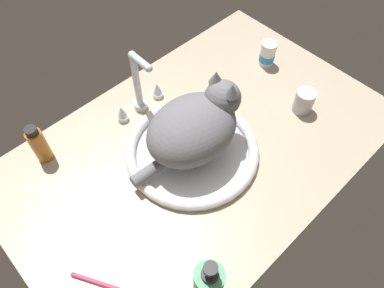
{
  "coord_description": "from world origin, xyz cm",
  "views": [
    {
      "loc": [
        -42.79,
        -41.67,
        88.2
      ],
      "look_at": [
        -3.33,
        -0.01,
        7.0
      ],
      "focal_mm": 34.57,
      "sensor_mm": 36.0,
      "label": 1
    }
  ],
  "objects_px": {
    "faucet": "(139,90)",
    "metal_jar": "(304,101)",
    "sink_basin": "(192,150)",
    "soap_pump_bottle": "(208,284)",
    "cat": "(197,125)",
    "toothbrush": "(111,287)",
    "pill_bottle": "(267,54)",
    "amber_bottle": "(39,144)"
  },
  "relations": [
    {
      "from": "faucet",
      "to": "metal_jar",
      "type": "relative_size",
      "value": 2.94
    },
    {
      "from": "sink_basin",
      "to": "metal_jar",
      "type": "height_order",
      "value": "metal_jar"
    },
    {
      "from": "soap_pump_bottle",
      "to": "sink_basin",
      "type": "bearing_deg",
      "value": 51.73
    },
    {
      "from": "faucet",
      "to": "cat",
      "type": "xyz_separation_m",
      "value": [
        0.02,
        -0.22,
        0.03
      ]
    },
    {
      "from": "cat",
      "to": "metal_jar",
      "type": "relative_size",
      "value": 4.64
    },
    {
      "from": "metal_jar",
      "to": "soap_pump_bottle",
      "type": "height_order",
      "value": "soap_pump_bottle"
    },
    {
      "from": "soap_pump_bottle",
      "to": "toothbrush",
      "type": "bearing_deg",
      "value": 133.9
    },
    {
      "from": "soap_pump_bottle",
      "to": "metal_jar",
      "type": "bearing_deg",
      "value": 17.26
    },
    {
      "from": "cat",
      "to": "metal_jar",
      "type": "height_order",
      "value": "cat"
    },
    {
      "from": "soap_pump_bottle",
      "to": "pill_bottle",
      "type": "xyz_separation_m",
      "value": [
        0.66,
        0.38,
        -0.03
      ]
    },
    {
      "from": "cat",
      "to": "amber_bottle",
      "type": "height_order",
      "value": "cat"
    },
    {
      "from": "cat",
      "to": "amber_bottle",
      "type": "bearing_deg",
      "value": 140.01
    },
    {
      "from": "faucet",
      "to": "toothbrush",
      "type": "relative_size",
      "value": 1.33
    },
    {
      "from": "amber_bottle",
      "to": "toothbrush",
      "type": "distance_m",
      "value": 0.42
    },
    {
      "from": "sink_basin",
      "to": "soap_pump_bottle",
      "type": "distance_m",
      "value": 0.38
    },
    {
      "from": "metal_jar",
      "to": "amber_bottle",
      "type": "relative_size",
      "value": 0.59
    },
    {
      "from": "faucet",
      "to": "amber_bottle",
      "type": "xyz_separation_m",
      "value": [
        -0.3,
        0.05,
        -0.02
      ]
    },
    {
      "from": "soap_pump_bottle",
      "to": "pill_bottle",
      "type": "distance_m",
      "value": 0.76
    },
    {
      "from": "cat",
      "to": "toothbrush",
      "type": "height_order",
      "value": "cat"
    },
    {
      "from": "faucet",
      "to": "toothbrush",
      "type": "xyz_separation_m",
      "value": [
        -0.38,
        -0.36,
        -0.08
      ]
    },
    {
      "from": "sink_basin",
      "to": "amber_bottle",
      "type": "relative_size",
      "value": 2.92
    },
    {
      "from": "metal_jar",
      "to": "pill_bottle",
      "type": "xyz_separation_m",
      "value": [
        0.08,
        0.2,
        0.0
      ]
    },
    {
      "from": "toothbrush",
      "to": "soap_pump_bottle",
      "type": "bearing_deg",
      "value": -46.1
    },
    {
      "from": "cat",
      "to": "soap_pump_bottle",
      "type": "height_order",
      "value": "cat"
    },
    {
      "from": "toothbrush",
      "to": "sink_basin",
      "type": "bearing_deg",
      "value": 20.2
    },
    {
      "from": "cat",
      "to": "amber_bottle",
      "type": "relative_size",
      "value": 2.73
    },
    {
      "from": "metal_jar",
      "to": "pill_bottle",
      "type": "relative_size",
      "value": 0.89
    },
    {
      "from": "pill_bottle",
      "to": "toothbrush",
      "type": "distance_m",
      "value": 0.84
    },
    {
      "from": "metal_jar",
      "to": "toothbrush",
      "type": "distance_m",
      "value": 0.73
    },
    {
      "from": "cat",
      "to": "metal_jar",
      "type": "distance_m",
      "value": 0.36
    },
    {
      "from": "metal_jar",
      "to": "cat",
      "type": "bearing_deg",
      "value": 161.32
    },
    {
      "from": "amber_bottle",
      "to": "pill_bottle",
      "type": "height_order",
      "value": "amber_bottle"
    },
    {
      "from": "metal_jar",
      "to": "amber_bottle",
      "type": "height_order",
      "value": "amber_bottle"
    },
    {
      "from": "sink_basin",
      "to": "toothbrush",
      "type": "relative_size",
      "value": 2.24
    },
    {
      "from": "amber_bottle",
      "to": "soap_pump_bottle",
      "type": "bearing_deg",
      "value": -82.71
    },
    {
      "from": "faucet",
      "to": "cat",
      "type": "distance_m",
      "value": 0.22
    },
    {
      "from": "cat",
      "to": "pill_bottle",
      "type": "distance_m",
      "value": 0.43
    },
    {
      "from": "soap_pump_bottle",
      "to": "pill_bottle",
      "type": "height_order",
      "value": "soap_pump_bottle"
    },
    {
      "from": "amber_bottle",
      "to": "toothbrush",
      "type": "relative_size",
      "value": 0.77
    },
    {
      "from": "sink_basin",
      "to": "cat",
      "type": "relative_size",
      "value": 1.07
    },
    {
      "from": "cat",
      "to": "faucet",
      "type": "bearing_deg",
      "value": 94.09
    },
    {
      "from": "cat",
      "to": "toothbrush",
      "type": "relative_size",
      "value": 2.1
    }
  ]
}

